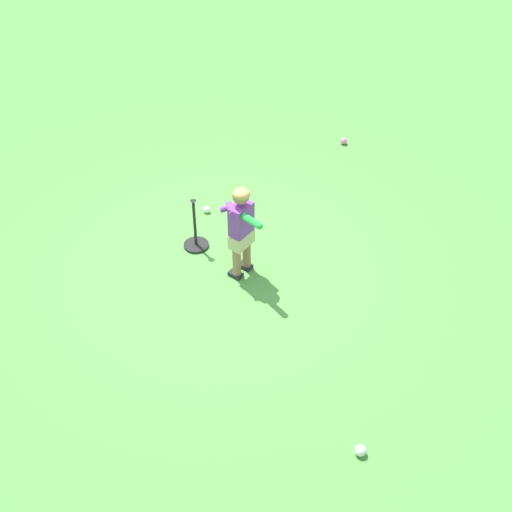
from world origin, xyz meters
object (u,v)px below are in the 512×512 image
at_px(play_ball_midfield, 360,451).
at_px(play_ball_far_left, 207,210).
at_px(child_batter, 241,224).
at_px(batting_tee, 196,239).
at_px(play_ball_center_lawn, 344,141).

distance_m(play_ball_midfield, play_ball_far_left, 3.62).
height_order(child_batter, batting_tee, child_batter).
height_order(play_ball_center_lawn, play_ball_midfield, play_ball_midfield).
height_order(play_ball_center_lawn, batting_tee, batting_tee).
bearing_deg(play_ball_far_left, play_ball_center_lawn, -168.43).
xyz_separation_m(play_ball_far_left, batting_tee, (0.38, 0.51, 0.06)).
bearing_deg(child_batter, batting_tee, -70.98).
distance_m(child_batter, batting_tee, 0.88).
bearing_deg(batting_tee, play_ball_midfield, 89.63).
bearing_deg(batting_tee, play_ball_center_lawn, -160.04).
xyz_separation_m(child_batter, play_ball_far_left, (-0.16, -1.15, -0.61)).
bearing_deg(play_ball_far_left, child_batter, 82.16).
height_order(play_ball_midfield, play_ball_far_left, play_ball_midfield).
relative_size(child_batter, play_ball_far_left, 13.18).
distance_m(play_ball_center_lawn, batting_tee, 2.87).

